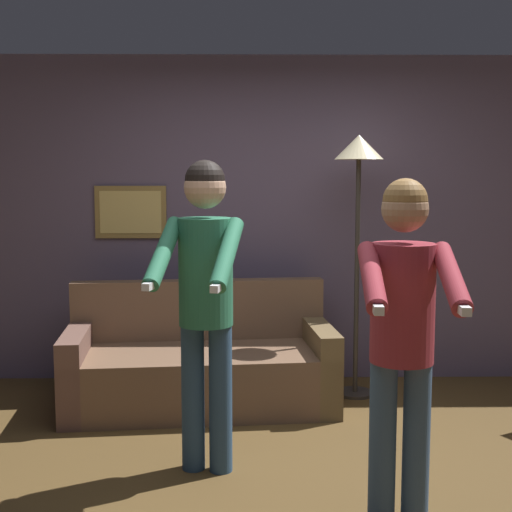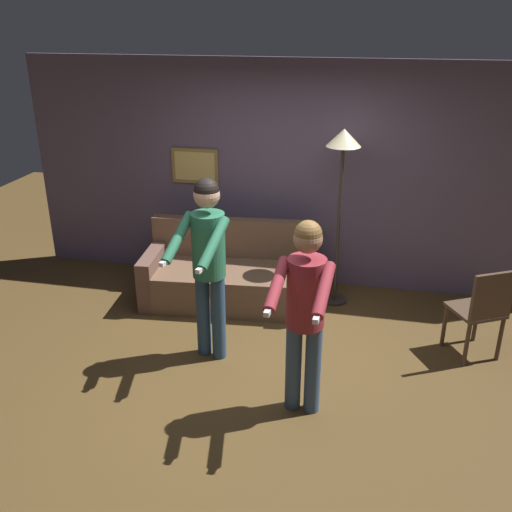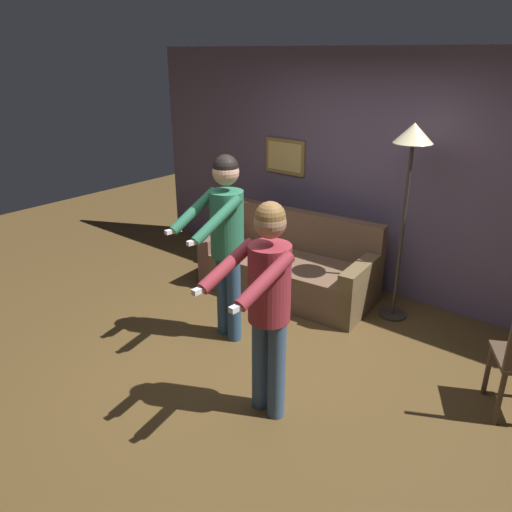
# 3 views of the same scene
# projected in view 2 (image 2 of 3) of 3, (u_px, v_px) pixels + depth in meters

# --- Properties ---
(ground_plane) EXTENTS (12.00, 12.00, 0.00)m
(ground_plane) POSITION_uv_depth(u_px,v_px,m) (255.00, 373.00, 5.21)
(ground_plane) COLOR brown
(back_wall_assembly) EXTENTS (6.40, 0.09, 2.60)m
(back_wall_assembly) POSITION_uv_depth(u_px,v_px,m) (293.00, 176.00, 6.56)
(back_wall_assembly) COLOR #5C4E68
(back_wall_assembly) RESTS_ON ground_plane
(couch) EXTENTS (1.97, 1.03, 0.87)m
(couch) POSITION_uv_depth(u_px,v_px,m) (231.00, 278.00, 6.43)
(couch) COLOR brown
(couch) RESTS_ON ground_plane
(torchiere_lamp) EXTENTS (0.36, 0.36, 1.96)m
(torchiere_lamp) POSITION_uv_depth(u_px,v_px,m) (343.00, 158.00, 5.86)
(torchiere_lamp) COLOR #332D28
(torchiere_lamp) RESTS_ON ground_plane
(person_standing_left) EXTENTS (0.52, 0.70, 1.75)m
(person_standing_left) POSITION_uv_depth(u_px,v_px,m) (208.00, 253.00, 5.06)
(person_standing_left) COLOR navy
(person_standing_left) RESTS_ON ground_plane
(person_standing_right) EXTENTS (0.46, 0.69, 1.65)m
(person_standing_right) POSITION_uv_depth(u_px,v_px,m) (305.00, 303.00, 4.34)
(person_standing_right) COLOR #395373
(person_standing_right) RESTS_ON ground_plane
(dining_chair_distant) EXTENTS (0.57, 0.57, 0.93)m
(dining_chair_distant) POSITION_uv_depth(u_px,v_px,m) (482.00, 308.00, 5.24)
(dining_chair_distant) COLOR #4C3828
(dining_chair_distant) RESTS_ON ground_plane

